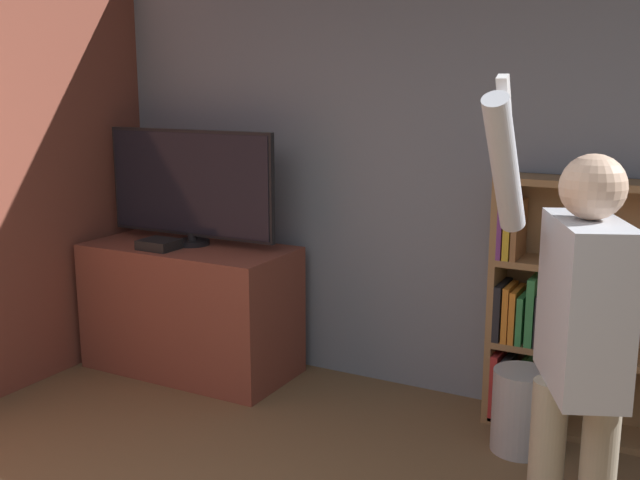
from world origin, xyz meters
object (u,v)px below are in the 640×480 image
person (581,335)px  waste_bin (521,411)px  bookshelf (563,312)px  television (190,186)px  game_console (159,244)px

person → waste_bin: (-0.40, 0.98, -0.78)m
waste_bin → bookshelf: bearing=73.2°
television → bookshelf: 2.35m
bookshelf → person: person is taller
game_console → waste_bin: (2.27, 0.07, -0.65)m
person → waste_bin: 1.32m
television → person: (2.57, -1.12, -0.22)m
game_console → bookshelf: bearing=10.3°
television → game_console: bearing=-116.4°
game_console → bookshelf: bookshelf is taller
person → waste_bin: person is taller
bookshelf → person: (0.30, -1.35, 0.34)m
game_console → waste_bin: 2.36m
waste_bin → person: bearing=-67.6°
person → game_console: bearing=-132.4°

